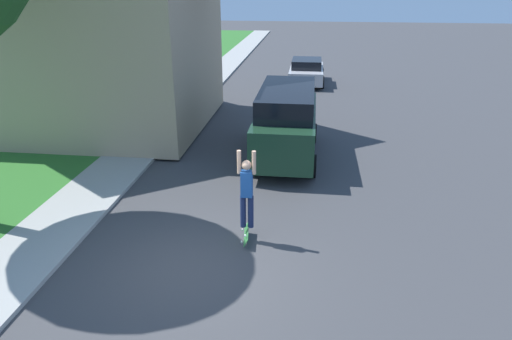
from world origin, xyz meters
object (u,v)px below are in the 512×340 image
Objects in this scene: suv_parked at (286,121)px; skateboarder at (247,189)px; skateboard at (246,234)px; car_down_street at (306,72)px.

skateboarder is (-0.53, -5.48, 0.06)m from suv_parked.
car_down_street is at bearing 86.79° from skateboard.
car_down_street is 17.29m from skateboard.
car_down_street is 2.22× the size of skateboarder.
suv_parked is 11.75m from car_down_street.
car_down_street reaches higher than skateboard.
skateboard is at bearing -95.68° from suv_parked.
suv_parked is at bearing 84.32° from skateboard.
suv_parked reaches higher than skateboarder.
suv_parked is 2.82× the size of skateboarder.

